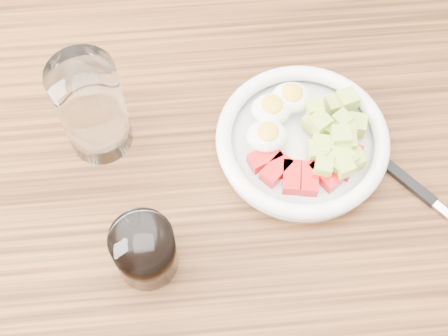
# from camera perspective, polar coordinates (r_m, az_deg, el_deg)

# --- Properties ---
(ground) EXTENTS (4.00, 4.00, 0.00)m
(ground) POSITION_cam_1_polar(r_m,az_deg,el_deg) (1.51, 0.42, -13.80)
(ground) COLOR brown
(ground) RESTS_ON ground
(dining_table) EXTENTS (1.50, 0.90, 0.77)m
(dining_table) POSITION_cam_1_polar(r_m,az_deg,el_deg) (0.87, 0.71, -4.33)
(dining_table) COLOR brown
(dining_table) RESTS_ON ground
(bowl) EXTENTS (0.22, 0.22, 0.05)m
(bowl) POSITION_cam_1_polar(r_m,az_deg,el_deg) (0.79, 7.24, 2.63)
(bowl) COLOR white
(bowl) RESTS_ON dining_table
(fork) EXTENTS (0.14, 0.16, 0.01)m
(fork) POSITION_cam_1_polar(r_m,az_deg,el_deg) (0.81, 17.57, -2.15)
(fork) COLOR black
(fork) RESTS_ON dining_table
(water_glass) EXTENTS (0.08, 0.08, 0.14)m
(water_glass) POSITION_cam_1_polar(r_m,az_deg,el_deg) (0.76, -12.00, 5.38)
(water_glass) COLOR white
(water_glass) RESTS_ON dining_table
(coffee_glass) EXTENTS (0.07, 0.07, 0.08)m
(coffee_glass) POSITION_cam_1_polar(r_m,az_deg,el_deg) (0.71, -7.25, -7.52)
(coffee_glass) COLOR white
(coffee_glass) RESTS_ON dining_table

